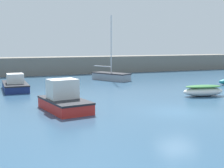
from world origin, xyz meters
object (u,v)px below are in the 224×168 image
Objects in this scene: motorboat_grey_hull at (64,100)px; rowboat_with_red_cover at (203,91)px; sailboat_tall_mast at (111,76)px; cabin_cruiser_white at (15,85)px; mooring_buoy_red at (72,80)px.

motorboat_grey_hull is 1.30× the size of rowboat_with_red_cover.
motorboat_grey_hull is 17.31m from sailboat_tall_mast.
cabin_cruiser_white reaches higher than mooring_buoy_red.
cabin_cruiser_white is 0.69× the size of sailboat_tall_mast.
sailboat_tall_mast is (11.38, 4.31, -0.02)m from cabin_cruiser_white.
rowboat_with_red_cover is at bearing -122.76° from cabin_cruiser_white.
sailboat_tall_mast is at bearing 138.99° from motorboat_grey_hull.
motorboat_grey_hull is 12.14m from rowboat_with_red_cover.
sailboat_tall_mast is (9.10, 14.73, -0.18)m from motorboat_grey_hull.
rowboat_with_red_cover is at bearing -59.10° from mooring_buoy_red.
mooring_buoy_red is at bearing -115.66° from sailboat_tall_mast.
mooring_buoy_red is (-7.91, 13.22, -0.20)m from rowboat_with_red_cover.
motorboat_grey_hull reaches higher than cabin_cruiser_white.
motorboat_grey_hull is at bearing -106.07° from mooring_buoy_red.
sailboat_tall_mast is 2.07× the size of rowboat_with_red_cover.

